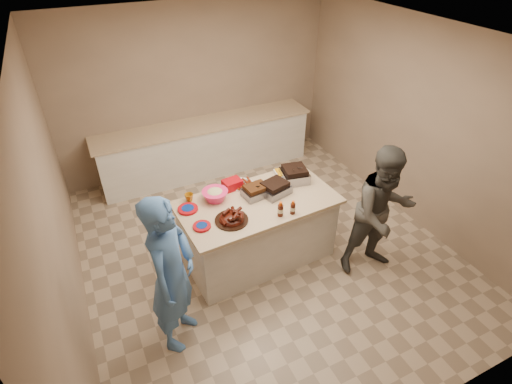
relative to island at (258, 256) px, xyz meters
name	(u,v)px	position (x,y,z in m)	size (l,w,h in m)	color
room	(264,248)	(0.14, 0.09, 0.00)	(4.50, 5.00, 2.70)	gray
back_counter	(207,147)	(0.14, 2.29, 0.45)	(3.60, 0.64, 0.90)	silver
island	(258,256)	(0.00, 0.00, 0.00)	(1.88, 0.99, 0.89)	silver
rib_platter	(232,221)	(-0.42, -0.21, 0.89)	(0.37, 0.37, 0.15)	#440F07
pulled_pork_tray	(256,196)	(0.03, 0.11, 0.89)	(0.31, 0.24, 0.09)	#47230F
brisket_tray	(275,193)	(0.25, 0.06, 0.89)	(0.33, 0.28, 0.10)	black
roasting_pan	(294,180)	(0.61, 0.21, 0.89)	(0.32, 0.32, 0.13)	gray
coleslaw_bowl	(215,200)	(-0.44, 0.24, 0.89)	(0.31, 0.31, 0.21)	#F1286C
sausage_plate	(242,185)	(-0.03, 0.39, 0.89)	(0.30, 0.30, 0.05)	silver
mac_cheese_dish	(286,175)	(0.58, 0.35, 0.89)	(0.29, 0.21, 0.08)	#FFB00B
bbq_bottle_a	(280,216)	(0.11, -0.36, 0.89)	(0.06, 0.06, 0.19)	#39140B
bbq_bottle_b	(292,213)	(0.25, -0.38, 0.89)	(0.06, 0.06, 0.17)	#39140B
mustard_bottle	(246,195)	(-0.08, 0.18, 0.89)	(0.05, 0.05, 0.13)	#D38B00
sauce_bowl	(249,191)	(0.00, 0.23, 0.89)	(0.13, 0.04, 0.13)	silver
plate_stack_large	(188,210)	(-0.80, 0.19, 0.89)	(0.23, 0.23, 0.03)	#A3060F
plate_stack_small	(202,227)	(-0.75, -0.17, 0.89)	(0.20, 0.20, 0.03)	#A3060F
plastic_cup	(190,201)	(-0.73, 0.35, 0.89)	(0.10, 0.10, 0.10)	#AA6B0D
basket_stack	(232,188)	(-0.16, 0.39, 0.89)	(0.22, 0.17, 0.11)	#A3060F
guest_blue	(182,333)	(-1.24, -0.71, 0.00)	(0.64, 1.77, 0.42)	#4A7BC3
guest_gray	(371,264)	(1.24, -0.76, 0.00)	(0.81, 1.67, 0.63)	#4E4C46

